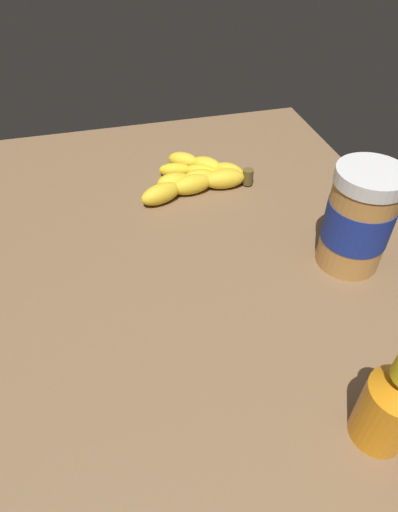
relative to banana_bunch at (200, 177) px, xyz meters
The scene contains 4 objects.
ground_plane 22.44cm from the banana_bunch, 161.77° to the left, with size 99.29×76.90×4.46cm, color brown.
banana_bunch is the anchor object (origin of this frame).
peanut_butter_jar 31.95cm from the banana_bunch, 147.74° to the right, with size 9.79×9.79×16.14cm.
honey_bottle 52.72cm from the banana_bunch, behind, with size 5.92×5.92×13.60cm.
Camera 1 is at (-47.16, 10.84, 45.79)cm, focal length 30.07 mm.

